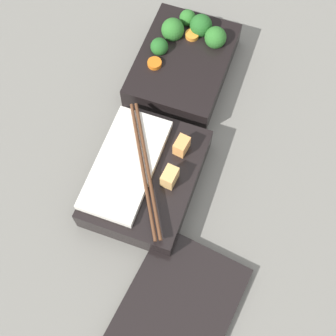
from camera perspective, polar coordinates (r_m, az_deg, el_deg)
ground_plane at (r=0.77m, az=-0.99°, el=4.96°), size 3.00×3.00×0.00m
bento_tray_vegetable at (r=0.81m, az=1.68°, el=13.07°), size 0.20×0.15×0.07m
bento_tray_rice at (r=0.70m, az=-2.92°, el=-0.99°), size 0.20×0.15×0.07m
bento_lid at (r=0.67m, az=1.07°, el=-16.94°), size 0.21×0.17×0.01m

